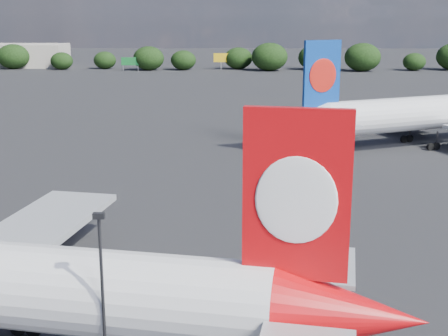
{
  "coord_description": "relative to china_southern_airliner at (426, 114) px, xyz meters",
  "views": [
    {
      "loc": [
        16.78,
        -32.6,
        19.21
      ],
      "look_at": [
        16.0,
        12.0,
        8.0
      ],
      "focal_mm": 50.0,
      "sensor_mm": 36.0,
      "label": 1
    }
  ],
  "objects": [
    {
      "name": "ground",
      "position": [
        -44.77,
        2.07,
        -4.75
      ],
      "size": [
        500.0,
        500.0,
        0.0
      ],
      "primitive_type": "plane",
      "color": "black",
      "rests_on": "ground"
    },
    {
      "name": "china_southern_airliner",
      "position": [
        0.0,
        0.0,
        0.0
      ],
      "size": [
        45.59,
        43.93,
        15.6
      ],
      "color": "silver",
      "rests_on": "ground"
    },
    {
      "name": "apron_lamp_post",
      "position": [
        -34.38,
        -62.75,
        0.9
      ],
      "size": [
        0.55,
        0.3,
        10.02
      ],
      "color": "black",
      "rests_on": "ground"
    },
    {
      "name": "terminal_building",
      "position": [
        -109.77,
        134.07,
        -0.75
      ],
      "size": [
        42.0,
        16.0,
        8.0
      ],
      "color": "#A0968A",
      "rests_on": "ground"
    },
    {
      "name": "highway_sign",
      "position": [
        -62.77,
        118.07,
        -1.62
      ],
      "size": [
        6.0,
        0.3,
        4.5
      ],
      "color": "#146529",
      "rests_on": "ground"
    },
    {
      "name": "billboard_yellow",
      "position": [
        -32.77,
        124.07,
        -0.88
      ],
      "size": [
        5.0,
        0.3,
        5.5
      ],
      "color": "yellow",
      "rests_on": "ground"
    },
    {
      "name": "horizon_treeline",
      "position": [
        -25.71,
        121.44,
        -0.65
      ],
      "size": [
        206.62,
        16.63,
        9.25
      ],
      "color": "black",
      "rests_on": "ground"
    }
  ]
}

